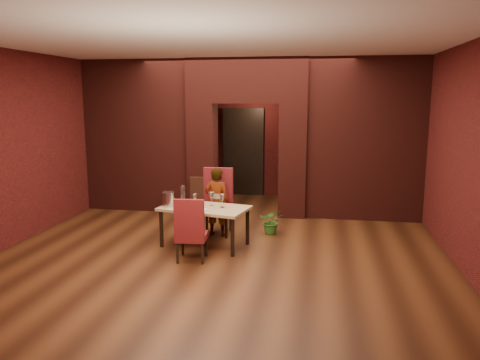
# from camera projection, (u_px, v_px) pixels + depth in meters

# --- Properties ---
(floor) EXTENTS (8.00, 8.00, 0.00)m
(floor) POSITION_uv_depth(u_px,v_px,m) (229.00, 242.00, 7.95)
(floor) COLOR #4A2512
(floor) RESTS_ON ground
(ceiling) EXTENTS (7.00, 8.00, 0.04)m
(ceiling) POSITION_uv_depth(u_px,v_px,m) (228.00, 48.00, 7.39)
(ceiling) COLOR silver
(ceiling) RESTS_ON ground
(wall_back) EXTENTS (7.00, 0.04, 3.20)m
(wall_back) POSITION_uv_depth(u_px,v_px,m) (260.00, 131.00, 11.55)
(wall_back) COLOR maroon
(wall_back) RESTS_ON ground
(wall_front) EXTENTS (7.00, 0.04, 3.20)m
(wall_front) POSITION_uv_depth(u_px,v_px,m) (132.00, 201.00, 3.79)
(wall_front) COLOR maroon
(wall_front) RESTS_ON ground
(wall_left) EXTENTS (0.04, 8.00, 3.20)m
(wall_left) POSITION_uv_depth(u_px,v_px,m) (34.00, 145.00, 8.26)
(wall_left) COLOR maroon
(wall_left) RESTS_ON ground
(wall_right) EXTENTS (0.04, 8.00, 3.20)m
(wall_right) POSITION_uv_depth(u_px,v_px,m) (454.00, 153.00, 7.08)
(wall_right) COLOR maroon
(wall_right) RESTS_ON ground
(pillar_left) EXTENTS (0.55, 0.55, 2.30)m
(pillar_left) POSITION_uv_depth(u_px,v_px,m) (203.00, 158.00, 9.85)
(pillar_left) COLOR maroon
(pillar_left) RESTS_ON ground
(pillar_right) EXTENTS (0.55, 0.55, 2.30)m
(pillar_right) POSITION_uv_depth(u_px,v_px,m) (293.00, 161.00, 9.53)
(pillar_right) COLOR maroon
(pillar_right) RESTS_ON ground
(lintel) EXTENTS (2.45, 0.55, 0.90)m
(lintel) POSITION_uv_depth(u_px,v_px,m) (247.00, 81.00, 9.41)
(lintel) COLOR maroon
(lintel) RESTS_ON ground
(wing_wall_left) EXTENTS (2.28, 0.35, 3.20)m
(wing_wall_left) POSITION_uv_depth(u_px,v_px,m) (138.00, 136.00, 10.01)
(wing_wall_left) COLOR maroon
(wing_wall_left) RESTS_ON ground
(wing_wall_right) EXTENTS (2.28, 0.35, 3.20)m
(wing_wall_right) POSITION_uv_depth(u_px,v_px,m) (365.00, 140.00, 9.21)
(wing_wall_right) COLOR maroon
(wing_wall_right) RESTS_ON ground
(vent_panel) EXTENTS (0.40, 0.03, 0.50)m
(vent_panel) POSITION_uv_depth(u_px,v_px,m) (199.00, 189.00, 9.67)
(vent_panel) COLOR #9B492D
(vent_panel) RESTS_ON ground
(rear_door) EXTENTS (0.90, 0.08, 2.10)m
(rear_door) POSITION_uv_depth(u_px,v_px,m) (243.00, 153.00, 11.66)
(rear_door) COLOR black
(rear_door) RESTS_ON ground
(rear_door_frame) EXTENTS (1.02, 0.04, 2.22)m
(rear_door_frame) POSITION_uv_depth(u_px,v_px,m) (243.00, 153.00, 11.62)
(rear_door_frame) COLOR black
(rear_door_frame) RESTS_ON ground
(dining_table) EXTENTS (1.53, 1.06, 0.66)m
(dining_table) POSITION_uv_depth(u_px,v_px,m) (205.00, 226.00, 7.70)
(dining_table) COLOR #A27955
(dining_table) RESTS_ON ground
(chair_far) EXTENTS (0.54, 0.54, 1.17)m
(chair_far) POSITION_uv_depth(u_px,v_px,m) (216.00, 202.00, 8.31)
(chair_far) COLOR maroon
(chair_far) RESTS_ON ground
(chair_near) EXTENTS (0.48, 0.48, 0.97)m
(chair_near) POSITION_uv_depth(u_px,v_px,m) (192.00, 229.00, 7.00)
(chair_near) COLOR maroon
(chair_near) RESTS_ON ground
(person_seated) EXTENTS (0.47, 0.34, 1.22)m
(person_seated) POSITION_uv_depth(u_px,v_px,m) (217.00, 202.00, 8.23)
(person_seated) COLOR silver
(person_seated) RESTS_ON ground
(wine_glass_a) EXTENTS (0.07, 0.07, 0.18)m
(wine_glass_a) POSITION_uv_depth(u_px,v_px,m) (195.00, 199.00, 7.78)
(wine_glass_a) COLOR silver
(wine_glass_a) RESTS_ON dining_table
(wine_glass_b) EXTENTS (0.09, 0.09, 0.23)m
(wine_glass_b) POSITION_uv_depth(u_px,v_px,m) (212.00, 199.00, 7.70)
(wine_glass_b) COLOR white
(wine_glass_b) RESTS_ON dining_table
(wine_glass_c) EXTENTS (0.09, 0.09, 0.22)m
(wine_glass_c) POSITION_uv_depth(u_px,v_px,m) (222.00, 201.00, 7.60)
(wine_glass_c) COLOR white
(wine_glass_c) RESTS_ON dining_table
(tasting_sheet) EXTENTS (0.30, 0.24, 0.00)m
(tasting_sheet) POSITION_uv_depth(u_px,v_px,m) (198.00, 209.00, 7.49)
(tasting_sheet) COLOR silver
(tasting_sheet) RESTS_ON dining_table
(wine_bucket) EXTENTS (0.20, 0.20, 0.24)m
(wine_bucket) POSITION_uv_depth(u_px,v_px,m) (168.00, 199.00, 7.66)
(wine_bucket) COLOR #B9B9C1
(wine_bucket) RESTS_ON dining_table
(water_bottle) EXTENTS (0.08, 0.08, 0.33)m
(water_bottle) POSITION_uv_depth(u_px,v_px,m) (183.00, 195.00, 7.80)
(water_bottle) COLOR white
(water_bottle) RESTS_ON dining_table
(potted_plant) EXTENTS (0.42, 0.36, 0.46)m
(potted_plant) POSITION_uv_depth(u_px,v_px,m) (272.00, 221.00, 8.38)
(potted_plant) COLOR #285A1B
(potted_plant) RESTS_ON ground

